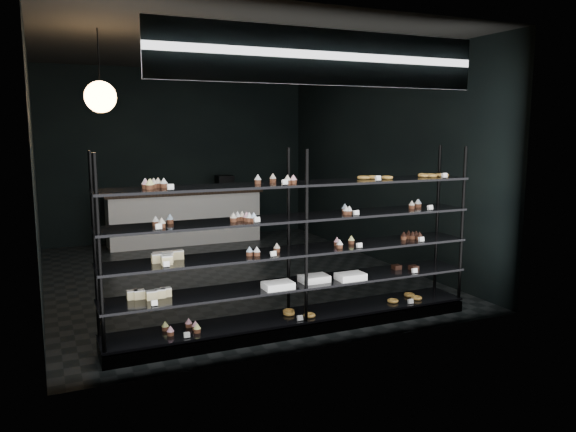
{
  "coord_description": "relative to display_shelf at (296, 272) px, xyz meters",
  "views": [
    {
      "loc": [
        -2.45,
        -7.61,
        2.11
      ],
      "look_at": [
        0.09,
        -1.9,
        1.13
      ],
      "focal_mm": 35.0,
      "sensor_mm": 36.0,
      "label": 1
    }
  ],
  "objects": [
    {
      "name": "service_counter",
      "position": [
        0.03,
        4.95,
        -0.13
      ],
      "size": [
        2.85,
        0.65,
        1.23
      ],
      "color": "silver",
      "rests_on": "room"
    },
    {
      "name": "display_shelf",
      "position": [
        0.0,
        0.0,
        0.0
      ],
      "size": [
        4.0,
        0.5,
        1.91
      ],
      "color": "black",
      "rests_on": "room"
    },
    {
      "name": "signage",
      "position": [
        0.07,
        -0.48,
        2.12
      ],
      "size": [
        3.3,
        0.05,
        0.5
      ],
      "color": "#0B103A",
      "rests_on": "room"
    },
    {
      "name": "pendant_lamp",
      "position": [
        -1.71,
        1.43,
        1.82
      ],
      "size": [
        0.34,
        0.34,
        0.9
      ],
      "color": "black",
      "rests_on": "room"
    },
    {
      "name": "room",
      "position": [
        0.07,
        2.45,
        0.97
      ],
      "size": [
        5.01,
        6.01,
        3.2
      ],
      "color": "black",
      "rests_on": "ground"
    }
  ]
}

